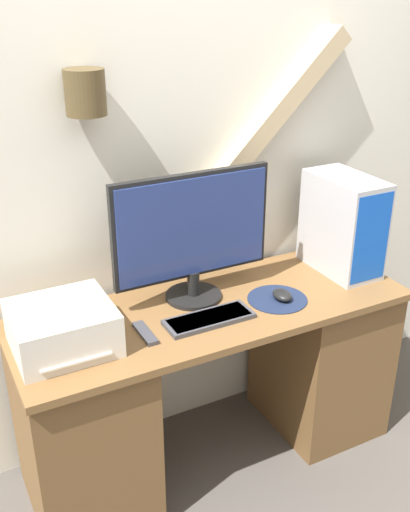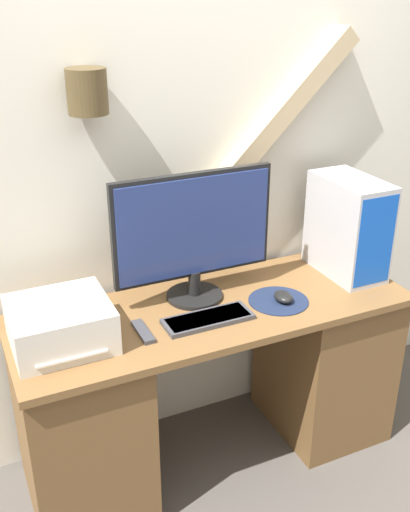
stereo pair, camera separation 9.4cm
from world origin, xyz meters
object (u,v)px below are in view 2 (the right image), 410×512
mouse (283,297)px  printer (61,325)px  keyboard (208,319)px  computer_tower (348,227)px  remote_control (143,332)px  monitor (194,232)px

mouse → printer: printer is taller
keyboard → mouse: 0.33m
computer_tower → remote_control: 0.99m
mouse → computer_tower: (0.38, 0.12, 0.19)m
keyboard → remote_control: keyboard is taller
monitor → printer: bearing=-168.1°
computer_tower → remote_control: bearing=-173.4°
remote_control → printer: bearing=168.4°
monitor → mouse: bearing=-31.4°
keyboard → printer: (-0.52, 0.08, 0.07)m
mouse → remote_control: bearing=178.9°
printer → monitor: bearing=11.9°
monitor → printer: (-0.55, -0.12, -0.20)m
printer → remote_control: (0.28, -0.06, -0.07)m
computer_tower → printer: (-1.24, -0.05, -0.13)m
mouse → remote_control: 0.58m
keyboard → computer_tower: 0.75m
keyboard → monitor: bearing=81.4°
computer_tower → printer: bearing=-177.5°
mouse → monitor: bearing=148.6°
keyboard → computer_tower: (0.71, 0.13, 0.20)m
monitor → mouse: size_ratio=6.89×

